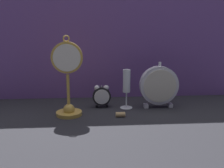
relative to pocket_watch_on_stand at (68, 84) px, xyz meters
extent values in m
plane|color=#232328|center=(0.20, -0.03, -0.14)|extent=(4.00, 4.00, 0.00)
cube|color=#6B478E|center=(0.20, 0.29, 0.18)|extent=(1.40, 0.01, 0.64)
cylinder|color=gold|center=(0.00, 0.00, -0.14)|extent=(0.12, 0.12, 0.02)
sphere|color=gold|center=(0.00, 0.00, -0.12)|extent=(0.05, 0.05, 0.05)
cylinder|color=gold|center=(0.00, 0.00, -0.04)|extent=(0.01, 0.01, 0.17)
cylinder|color=gold|center=(0.00, 0.00, 0.12)|extent=(0.14, 0.02, 0.14)
cylinder|color=silver|center=(0.00, -0.01, 0.12)|extent=(0.12, 0.00, 0.12)
torus|color=gold|center=(0.00, 0.00, 0.20)|extent=(0.03, 0.01, 0.03)
cube|color=black|center=(0.13, 0.11, -0.14)|extent=(0.01, 0.01, 0.01)
cube|color=black|center=(0.18, 0.11, -0.14)|extent=(0.01, 0.01, 0.01)
cylinder|color=black|center=(0.15, 0.11, -0.09)|extent=(0.09, 0.03, 0.09)
cylinder|color=silver|center=(0.15, 0.09, -0.09)|extent=(0.07, 0.00, 0.07)
sphere|color=silver|center=(0.13, 0.11, -0.05)|extent=(0.03, 0.03, 0.03)
sphere|color=silver|center=(0.17, 0.11, -0.05)|extent=(0.03, 0.03, 0.03)
cylinder|color=silver|center=(0.15, 0.11, -0.04)|extent=(0.00, 0.00, 0.02)
cube|color=silver|center=(0.37, 0.08, -0.14)|extent=(0.02, 0.03, 0.02)
cube|color=silver|center=(0.49, 0.08, -0.14)|extent=(0.02, 0.03, 0.02)
cylinder|color=silver|center=(0.43, 0.08, -0.03)|extent=(0.19, 0.04, 0.19)
cylinder|color=beige|center=(0.43, 0.06, -0.03)|extent=(0.16, 0.00, 0.16)
cylinder|color=silver|center=(0.43, 0.08, 0.07)|extent=(0.01, 0.01, 0.02)
cylinder|color=silver|center=(0.27, 0.08, -0.14)|extent=(0.06, 0.06, 0.01)
cylinder|color=silver|center=(0.27, 0.08, -0.10)|extent=(0.01, 0.01, 0.08)
cylinder|color=white|center=(0.27, 0.08, -0.01)|extent=(0.04, 0.04, 0.11)
cylinder|color=beige|center=(0.27, 0.08, -0.03)|extent=(0.03, 0.03, 0.07)
cylinder|color=tan|center=(0.23, -0.04, -0.13)|extent=(0.04, 0.02, 0.02)
camera|label=1|loc=(0.12, -1.09, 0.24)|focal=40.00mm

